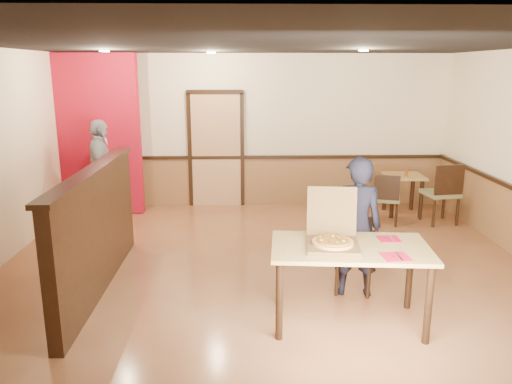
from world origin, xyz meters
TOP-DOWN VIEW (x-y plane):
  - floor at (0.00, 0.00)m, footprint 7.00×7.00m
  - ceiling at (0.00, 0.00)m, footprint 7.00×7.00m
  - wall_back at (0.00, 3.50)m, footprint 7.00×0.00m
  - wainscot_back at (0.00, 3.47)m, footprint 7.00×0.04m
  - chair_rail_back at (0.00, 3.45)m, footprint 7.00×0.06m
  - back_door at (-0.80, 3.46)m, footprint 0.90×0.06m
  - booth_partition at (-2.00, -0.20)m, footprint 0.20×3.10m
  - red_accent_panel at (-2.90, 3.00)m, footprint 1.60×0.20m
  - spot_a at (-2.30, 1.80)m, footprint 0.14×0.14m
  - spot_b at (-0.80, 2.50)m, footprint 0.14×0.14m
  - spot_c at (1.40, 1.50)m, footprint 0.14×0.14m
  - main_table at (0.75, -1.12)m, footprint 1.62×1.01m
  - diner_chair at (0.97, -0.30)m, footprint 0.51×0.51m
  - side_chair_left at (2.06, 2.17)m, footprint 0.54×0.54m
  - side_chair_right at (3.00, 2.16)m, footprint 0.58×0.58m
  - side_table at (2.53, 2.79)m, footprint 0.68×0.68m
  - diner at (0.95, -0.44)m, footprint 0.62×0.43m
  - passerby at (-2.65, 2.41)m, footprint 0.64×1.09m
  - pizza_box at (0.57, -1.10)m, footprint 0.57×0.65m
  - pizza at (0.57, -1.15)m, footprint 0.49×0.49m
  - napkin_near at (1.10, -1.43)m, footprint 0.27×0.27m
  - napkin_far at (1.18, -0.93)m, footprint 0.22×0.22m
  - condiment at (2.53, 2.65)m, footprint 0.05×0.05m

SIDE VIEW (x-z plane):
  - floor at x=0.00m, z-range 0.00..0.00m
  - wainscot_back at x=0.00m, z-range 0.00..0.90m
  - diner_chair at x=0.97m, z-range 0.04..0.90m
  - side_chair_left at x=2.06m, z-range 0.04..0.90m
  - side_table at x=2.53m, z-range 0.18..0.89m
  - side_chair_right at x=3.00m, z-range 0.05..1.08m
  - main_table at x=0.75m, z-range 0.30..1.13m
  - booth_partition at x=-2.00m, z-range 0.01..1.46m
  - condiment at x=2.53m, z-range 0.71..0.85m
  - diner at x=0.95m, z-range 0.00..1.61m
  - napkin_far at x=1.18m, z-range 0.83..0.84m
  - napkin_near at x=1.10m, z-range 0.83..0.84m
  - passerby at x=-2.65m, z-range 0.00..1.74m
  - pizza at x=0.57m, z-range 0.87..0.89m
  - pizza_box at x=0.57m, z-range 0.63..1.16m
  - chair_rail_back at x=0.00m, z-range 0.89..0.95m
  - back_door at x=-0.80m, z-range 0.00..2.10m
  - red_accent_panel at x=-2.90m, z-range 0.01..2.79m
  - wall_back at x=0.00m, z-range -2.10..4.90m
  - spot_a at x=-2.30m, z-range 2.77..2.79m
  - spot_b at x=-0.80m, z-range 2.77..2.79m
  - spot_c at x=1.40m, z-range 2.77..2.79m
  - ceiling at x=0.00m, z-range 2.80..2.80m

